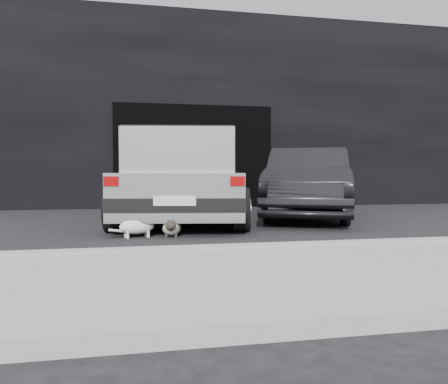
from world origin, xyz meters
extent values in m
plane|color=black|center=(0.00, 0.00, 0.00)|extent=(80.00, 80.00, 0.00)
cube|color=black|center=(1.00, 6.00, 2.50)|extent=(34.00, 4.00, 5.00)
cube|color=black|center=(1.00, 3.99, 1.30)|extent=(4.00, 0.10, 2.60)
cube|color=gray|center=(1.00, -2.60, 0.06)|extent=(18.00, 0.25, 0.12)
cube|color=gray|center=(1.00, -3.80, 0.06)|extent=(18.00, 2.20, 0.11)
cube|color=#AAADAF|center=(0.42, 0.94, 0.54)|extent=(2.57, 4.52, 0.68)
cube|color=#AAADAF|center=(0.38, 0.72, 1.21)|extent=(2.11, 3.08, 0.68)
cube|color=black|center=(0.38, 0.72, 1.21)|extent=(2.11, 2.97, 0.55)
cube|color=black|center=(0.08, -1.09, 0.44)|extent=(1.93, 0.48, 0.20)
cube|color=black|center=(0.75, 2.97, 0.44)|extent=(1.93, 0.48, 0.20)
cube|color=silver|center=(0.07, -1.18, 0.50)|extent=(0.56, 0.11, 0.13)
cube|color=#8C0707|center=(-0.76, -1.04, 0.77)|extent=(0.20, 0.06, 0.13)
cube|color=#8C0707|center=(0.90, -1.31, 0.77)|extent=(0.20, 0.06, 0.13)
cube|color=black|center=(0.38, 0.72, 1.57)|extent=(2.07, 2.80, 0.03)
cylinder|color=black|center=(-0.75, -0.42, 0.33)|extent=(0.34, 0.69, 0.66)
cylinder|color=slate|center=(-0.88, -0.40, 0.33)|extent=(0.08, 0.36, 0.36)
cylinder|color=black|center=(1.09, -0.72, 0.33)|extent=(0.34, 0.69, 0.66)
cylinder|color=slate|center=(1.22, -0.74, 0.33)|extent=(0.08, 0.36, 0.36)
cylinder|color=black|center=(-0.26, 2.55, 0.33)|extent=(0.34, 0.69, 0.66)
cylinder|color=slate|center=(-0.39, 2.57, 0.33)|extent=(0.08, 0.36, 0.36)
cylinder|color=black|center=(1.57, 2.25, 0.33)|extent=(0.34, 0.69, 0.66)
cylinder|color=slate|center=(1.70, 2.23, 0.33)|extent=(0.08, 0.36, 0.36)
imported|color=black|center=(2.88, 1.07, 0.69)|extent=(3.00, 4.42, 1.38)
ellipsoid|color=beige|center=(0.04, -0.94, 0.11)|extent=(0.32, 0.54, 0.20)
ellipsoid|color=beige|center=(0.03, -1.07, 0.13)|extent=(0.25, 0.25, 0.19)
ellipsoid|color=black|center=(0.01, -1.21, 0.17)|extent=(0.16, 0.15, 0.13)
sphere|color=black|center=(0.01, -1.26, 0.16)|extent=(0.06, 0.06, 0.06)
cone|color=black|center=(0.05, -1.19, 0.23)|extent=(0.05, 0.07, 0.07)
cone|color=black|center=(-0.02, -1.19, 0.23)|extent=(0.05, 0.07, 0.07)
cylinder|color=black|center=(0.09, -1.10, 0.03)|extent=(0.04, 0.04, 0.06)
cylinder|color=black|center=(-0.04, -1.09, 0.03)|extent=(0.04, 0.04, 0.06)
cylinder|color=black|center=(0.13, -0.80, 0.03)|extent=(0.04, 0.04, 0.06)
cylinder|color=black|center=(0.00, -0.78, 0.03)|extent=(0.04, 0.04, 0.06)
cylinder|color=black|center=(0.08, -0.66, 0.08)|extent=(0.10, 0.28, 0.09)
ellipsoid|color=white|center=(-0.43, -1.01, 0.15)|extent=(0.52, 0.35, 0.21)
ellipsoid|color=white|center=(-0.31, -0.98, 0.17)|extent=(0.25, 0.25, 0.17)
ellipsoid|color=white|center=(-0.19, -0.95, 0.24)|extent=(0.15, 0.16, 0.12)
sphere|color=white|center=(-0.14, -0.93, 0.24)|extent=(0.05, 0.05, 0.05)
cone|color=white|center=(-0.22, -0.92, 0.30)|extent=(0.07, 0.06, 0.06)
cone|color=white|center=(-0.20, -0.98, 0.30)|extent=(0.07, 0.06, 0.06)
cylinder|color=white|center=(-0.31, -0.91, 0.06)|extent=(0.04, 0.04, 0.12)
cylinder|color=white|center=(-0.28, -1.03, 0.06)|extent=(0.04, 0.04, 0.12)
cylinder|color=white|center=(-0.58, -0.99, 0.06)|extent=(0.04, 0.04, 0.12)
cylinder|color=white|center=(-0.55, -1.10, 0.06)|extent=(0.04, 0.04, 0.12)
cylinder|color=white|center=(-0.68, -1.08, 0.11)|extent=(0.24, 0.18, 0.08)
ellipsoid|color=gray|center=(-0.51, -1.05, 0.17)|extent=(0.20, 0.17, 0.09)
camera|label=1|loc=(-0.41, -7.02, 0.87)|focal=35.00mm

